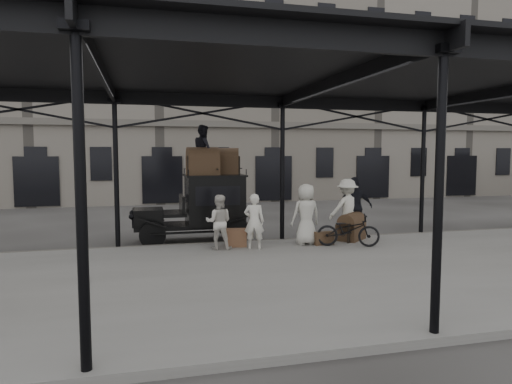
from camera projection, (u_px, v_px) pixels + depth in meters
ground at (304, 257)px, 12.56m from camera, size 120.00×120.00×0.00m
platform at (333, 273)px, 10.62m from camera, size 28.00×8.00×0.15m
canopy at (331, 78)px, 10.51m from camera, size 22.50×9.00×4.74m
building_frontage at (209, 89)px, 29.37m from camera, size 64.00×8.00×14.00m
taxi at (205, 205)px, 14.75m from camera, size 3.65×1.55×2.18m
porter_left at (254, 221)px, 12.92m from camera, size 0.66×0.53×1.58m
porter_midleft at (219, 222)px, 12.89m from camera, size 0.88×0.76×1.55m
porter_centre at (306, 214)px, 13.55m from camera, size 0.94×0.67×1.82m
porter_official at (355, 207)px, 14.79m from camera, size 1.19×0.59×1.95m
porter_right at (347, 208)px, 14.72m from camera, size 1.29×0.83×1.89m
bicycle at (348, 230)px, 13.30m from camera, size 1.92×1.22×0.95m
porter_roof at (204, 150)px, 14.50m from camera, size 0.67×0.82×1.58m
steamer_trunk_roof_near at (203, 163)px, 14.37m from camera, size 1.03×0.66×0.73m
steamer_trunk_roof_far at (224, 163)px, 14.99m from camera, size 1.08×0.79×0.71m
steamer_trunk_platform at (352, 229)px, 14.31m from camera, size 1.11×1.08×0.71m
wicker_hamper at (236, 238)px, 13.35m from camera, size 0.67×0.55×0.50m
suitcase_upright at (342, 233)px, 14.35m from camera, size 0.18×0.61×0.45m
suitcase_flat at (324, 238)px, 13.52m from camera, size 0.61×0.21×0.40m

